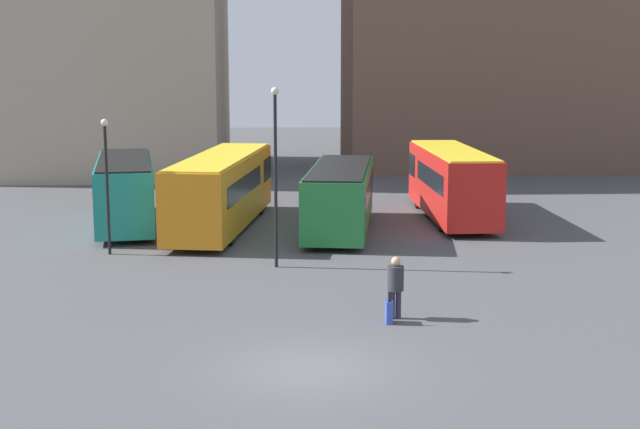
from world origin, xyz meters
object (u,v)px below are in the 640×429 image
object	(u,v)px
bus_0	(125,189)
bus_3	(451,181)
bus_2	(340,196)
lamp_post_0	(107,175)
lamp_post_1	(275,164)
traveler	(396,282)
suitcase	(389,312)
bus_1	(222,188)

from	to	relation	value
bus_0	bus_3	world-z (taller)	bus_3
bus_2	lamp_post_0	size ratio (longest dim) A/B	1.91
bus_0	lamp_post_1	size ratio (longest dim) A/B	1.54
bus_3	traveler	world-z (taller)	bus_3
bus_2	lamp_post_1	distance (m)	7.88
bus_3	traveler	xyz separation A→B (m)	(-4.95, -16.58, -0.70)
traveler	lamp_post_1	world-z (taller)	lamp_post_1
bus_3	lamp_post_0	distance (m)	16.65
suitcase	lamp_post_0	world-z (taller)	lamp_post_0
traveler	lamp_post_0	world-z (taller)	lamp_post_0
traveler	lamp_post_1	size ratio (longest dim) A/B	0.28
lamp_post_0	lamp_post_1	size ratio (longest dim) A/B	0.81
bus_0	lamp_post_0	distance (m)	6.44
bus_0	bus_1	bearing A→B (deg)	-108.57
bus_0	bus_2	world-z (taller)	bus_0
bus_0	bus_2	size ratio (longest dim) A/B	1.00
bus_0	traveler	distance (m)	18.72
bus_0	bus_3	xyz separation A→B (m)	(15.29, 0.99, 0.14)
bus_3	lamp_post_1	distance (m)	13.05
bus_2	traveler	world-z (taller)	bus_2
traveler	lamp_post_0	xyz separation A→B (m)	(-9.98, 9.33, 2.04)
bus_3	lamp_post_0	size ratio (longest dim) A/B	1.95
bus_2	suitcase	world-z (taller)	bus_2
lamp_post_1	suitcase	bearing A→B (deg)	-66.06
lamp_post_0	bus_1	bearing A→B (deg)	53.08
suitcase	bus_0	bearing A→B (deg)	31.42
bus_0	lamp_post_1	world-z (taller)	lamp_post_1
bus_1	bus_3	bearing A→B (deg)	-71.93
bus_0	bus_3	bearing A→B (deg)	-95.02
bus_1	bus_3	xyz separation A→B (m)	(10.81, 1.77, 0.01)
bus_0	traveler	world-z (taller)	bus_0
bus_1	lamp_post_1	xyz separation A→B (m)	(2.40, -8.01, 2.00)
bus_0	bus_1	distance (m)	4.55
bus_0	lamp_post_0	xyz separation A→B (m)	(0.36, -6.25, 1.47)
bus_1	bus_3	distance (m)	10.96
bus_3	traveler	distance (m)	17.32
suitcase	lamp_post_1	distance (m)	8.66
bus_1	bus_3	world-z (taller)	bus_3
bus_1	traveler	xyz separation A→B (m)	(5.87, -14.81, -0.70)
bus_1	traveler	distance (m)	15.95
lamp_post_0	lamp_post_1	world-z (taller)	lamp_post_1
suitcase	bus_2	bearing A→B (deg)	0.63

